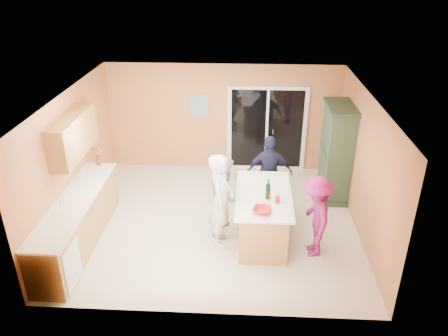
# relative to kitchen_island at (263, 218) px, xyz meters

# --- Properties ---
(floor) EXTENTS (5.50, 5.50, 0.00)m
(floor) POSITION_rel_kitchen_island_xyz_m (-0.90, 0.53, -0.45)
(floor) COLOR beige
(floor) RESTS_ON ground
(ceiling) EXTENTS (5.50, 5.00, 0.10)m
(ceiling) POSITION_rel_kitchen_island_xyz_m (-0.90, 0.53, 2.15)
(ceiling) COLOR white
(ceiling) RESTS_ON wall_back
(wall_back) EXTENTS (5.50, 0.10, 2.60)m
(wall_back) POSITION_rel_kitchen_island_xyz_m (-0.90, 3.03, 0.85)
(wall_back) COLOR #E8945F
(wall_back) RESTS_ON ground
(wall_front) EXTENTS (5.50, 0.10, 2.60)m
(wall_front) POSITION_rel_kitchen_island_xyz_m (-0.90, -1.97, 0.85)
(wall_front) COLOR #E8945F
(wall_front) RESTS_ON ground
(wall_left) EXTENTS (0.10, 5.00, 2.60)m
(wall_left) POSITION_rel_kitchen_island_xyz_m (-3.65, 0.53, 0.85)
(wall_left) COLOR #E8945F
(wall_left) RESTS_ON ground
(wall_right) EXTENTS (0.10, 5.00, 2.60)m
(wall_right) POSITION_rel_kitchen_island_xyz_m (1.85, 0.53, 0.85)
(wall_right) COLOR #E8945F
(wall_right) RESTS_ON ground
(left_cabinet_run) EXTENTS (0.65, 3.05, 1.24)m
(left_cabinet_run) POSITION_rel_kitchen_island_xyz_m (-3.35, -0.52, 0.01)
(left_cabinet_run) COLOR #A37E3F
(left_cabinet_run) RESTS_ON floor
(upper_cabinets) EXTENTS (0.35, 1.60, 0.75)m
(upper_cabinets) POSITION_rel_kitchen_island_xyz_m (-3.48, 0.33, 1.42)
(upper_cabinets) COLOR #A37E3F
(upper_cabinets) RESTS_ON wall_left
(sliding_door) EXTENTS (1.90, 0.07, 2.10)m
(sliding_door) POSITION_rel_kitchen_island_xyz_m (0.15, 2.99, 0.60)
(sliding_door) COLOR silver
(sliding_door) RESTS_ON floor
(framed_picture) EXTENTS (0.46, 0.04, 0.56)m
(framed_picture) POSITION_rel_kitchen_island_xyz_m (-1.45, 3.00, 1.15)
(framed_picture) COLOR #A68053
(framed_picture) RESTS_ON wall_back
(kitchen_island) EXTENTS (1.01, 1.84, 0.96)m
(kitchen_island) POSITION_rel_kitchen_island_xyz_m (0.00, 0.00, 0.00)
(kitchen_island) COLOR #A37E3F
(kitchen_island) RESTS_ON floor
(green_hutch) EXTENTS (0.60, 1.14, 2.09)m
(green_hutch) POSITION_rel_kitchen_island_xyz_m (1.59, 1.74, 0.57)
(green_hutch) COLOR #243A27
(green_hutch) RESTS_ON floor
(woman_white) EXTENTS (0.49, 0.69, 1.78)m
(woman_white) POSITION_rel_kitchen_island_xyz_m (-0.76, -0.15, 0.44)
(woman_white) COLOR silver
(woman_white) RESTS_ON floor
(woman_grey) EXTENTS (0.67, 0.82, 1.55)m
(woman_grey) POSITION_rel_kitchen_island_xyz_m (-0.71, 0.25, 0.33)
(woman_grey) COLOR #A0A0A2
(woman_grey) RESTS_ON floor
(woman_navy) EXTENTS (0.95, 0.41, 1.60)m
(woman_navy) POSITION_rel_kitchen_island_xyz_m (0.15, 1.17, 0.35)
(woman_navy) COLOR #1A1B3A
(woman_navy) RESTS_ON floor
(woman_magenta) EXTENTS (0.61, 1.00, 1.51)m
(woman_magenta) POSITION_rel_kitchen_island_xyz_m (0.89, -0.39, 0.30)
(woman_magenta) COLOR #911F5E
(woman_magenta) RESTS_ON floor
(serving_bowl) EXTENTS (0.37, 0.37, 0.07)m
(serving_bowl) POSITION_rel_kitchen_island_xyz_m (-0.05, -0.62, 0.55)
(serving_bowl) COLOR red
(serving_bowl) RESTS_ON kitchen_island
(tulip_vase) EXTENTS (0.22, 0.16, 0.41)m
(tulip_vase) POSITION_rel_kitchen_island_xyz_m (-3.35, 1.05, 0.69)
(tulip_vase) COLOR red
(tulip_vase) RESTS_ON left_cabinet_run
(tumbler_near) EXTENTS (0.09, 0.09, 0.12)m
(tumbler_near) POSITION_rel_kitchen_island_xyz_m (0.22, -0.29, 0.57)
(tumbler_near) COLOR red
(tumbler_near) RESTS_ON kitchen_island
(tumbler_far) EXTENTS (0.09, 0.09, 0.11)m
(tumbler_far) POSITION_rel_kitchen_island_xyz_m (0.08, -0.16, 0.56)
(tumbler_far) COLOR red
(tumbler_far) RESTS_ON kitchen_island
(wine_bottle) EXTENTS (0.09, 0.09, 0.37)m
(wine_bottle) POSITION_rel_kitchen_island_xyz_m (0.06, -0.16, 0.65)
(wine_bottle) COLOR black
(wine_bottle) RESTS_ON kitchen_island
(white_plate) EXTENTS (0.23, 0.23, 0.01)m
(white_plate) POSITION_rel_kitchen_island_xyz_m (-0.09, -0.28, 0.52)
(white_plate) COLOR silver
(white_plate) RESTS_ON kitchen_island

